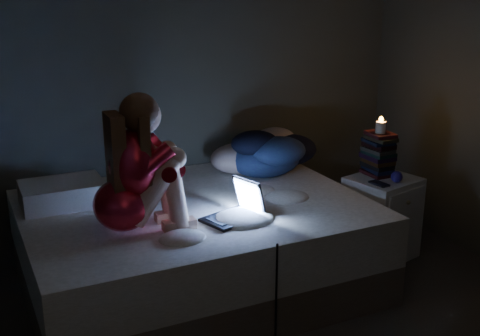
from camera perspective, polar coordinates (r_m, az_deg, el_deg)
wall_back at (r=4.42m, az=-5.79°, el=9.28°), size 3.60×0.02×2.60m
bed at (r=3.90m, az=-4.17°, el=-7.33°), size 2.09×1.57×0.57m
pillow at (r=3.91m, az=-16.46°, el=-2.31°), size 0.50×0.35×0.14m
woman at (r=3.28m, az=-11.30°, el=0.22°), size 0.49×0.33×0.78m
laptop at (r=3.49m, az=-0.81°, el=-3.13°), size 0.39×0.32×0.24m
clothes_pile at (r=4.34m, az=2.32°, el=1.70°), size 0.61×0.50×0.34m
nightstand at (r=4.43m, az=13.22°, el=-4.57°), size 0.52×0.48×0.59m
book_stack at (r=4.34m, az=13.00°, el=1.43°), size 0.19×0.25×0.33m
candle at (r=4.29m, az=13.19°, el=4.08°), size 0.07×0.07×0.08m
phone at (r=4.19m, az=12.59°, el=-1.38°), size 0.08×0.15×0.01m
blue_orb at (r=4.23m, az=14.36°, el=-0.86°), size 0.08×0.08×0.08m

